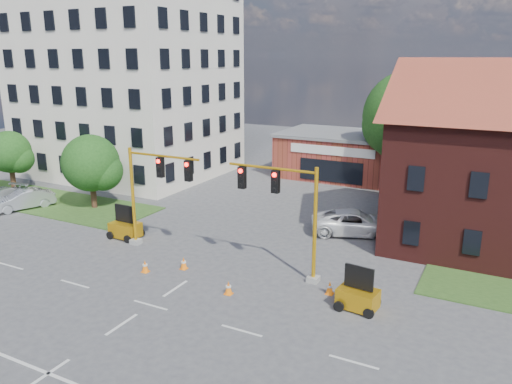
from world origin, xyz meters
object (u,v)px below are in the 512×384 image
(signal_mast_west, at_px, (153,187))
(pickup_white, at_px, (355,223))
(trailer_west, at_px, (125,228))
(trailer_east, at_px, (358,296))
(signal_mast_east, at_px, (286,207))

(signal_mast_west, xyz_separation_m, pickup_white, (10.19, 8.15, -3.11))
(trailer_west, bearing_deg, pickup_white, 31.25)
(trailer_east, bearing_deg, pickup_white, 113.76)
(trailer_west, relative_size, pickup_white, 0.37)
(trailer_west, bearing_deg, signal_mast_west, -9.16)
(signal_mast_east, height_order, trailer_east, signal_mast_east)
(trailer_east, bearing_deg, signal_mast_east, 165.23)
(signal_mast_east, distance_m, pickup_white, 8.85)
(signal_mast_west, height_order, pickup_white, signal_mast_west)
(trailer_west, xyz_separation_m, pickup_white, (13.13, 7.62, 0.14))
(signal_mast_east, height_order, trailer_west, signal_mast_east)
(signal_mast_west, relative_size, pickup_white, 1.06)
(signal_mast_east, relative_size, trailer_west, 2.89)
(trailer_west, xyz_separation_m, trailer_east, (16.21, -2.31, -0.03))
(signal_mast_east, height_order, pickup_white, signal_mast_east)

